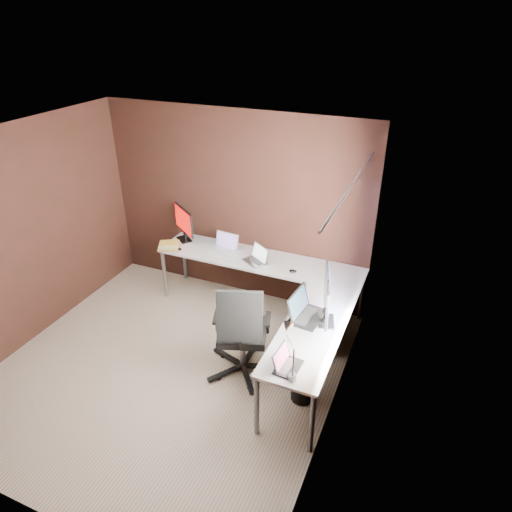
{
  "coord_description": "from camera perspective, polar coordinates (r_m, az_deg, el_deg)",
  "views": [
    {
      "loc": [
        2.39,
        -3.15,
        3.54
      ],
      "look_at": [
        0.66,
        0.95,
        1.09
      ],
      "focal_mm": 32.0,
      "sensor_mm": 36.0,
      "label": 1
    }
  ],
  "objects": [
    {
      "name": "monitor_right",
      "position": [
        4.55,
        8.8,
        -5.05
      ],
      "size": [
        0.23,
        0.63,
        0.53
      ],
      "rotation": [
        0.0,
        0.0,
        1.85
      ],
      "color": "black",
      "rests_on": "desk"
    },
    {
      "name": "laptop_white",
      "position": [
        5.96,
        -3.9,
        1.16
      ],
      "size": [
        0.35,
        0.26,
        0.22
      ],
      "rotation": [
        0.0,
        0.0,
        -0.09
      ],
      "color": "silver",
      "rests_on": "desk"
    },
    {
      "name": "laptop_black_small",
      "position": [
        4.14,
        3.72,
        -13.22
      ],
      "size": [
        0.22,
        0.29,
        0.19
      ],
      "rotation": [
        0.0,
        0.0,
        1.5
      ],
      "color": "black",
      "rests_on": "desk"
    },
    {
      "name": "mouse_left",
      "position": [
        6.05,
        -9.67,
        0.88
      ],
      "size": [
        0.1,
        0.07,
        0.04
      ],
      "primitive_type": "ellipsoid",
      "rotation": [
        0.0,
        0.0,
        -0.1
      ],
      "color": "black",
      "rests_on": "desk"
    },
    {
      "name": "laptop_silver",
      "position": [
        5.68,
        0.08,
        -0.32
      ],
      "size": [
        0.38,
        0.35,
        0.21
      ],
      "rotation": [
        0.0,
        0.0,
        -0.58
      ],
      "color": "silver",
      "rests_on": "desk"
    },
    {
      "name": "room",
      "position": [
        4.44,
        -8.22,
        -2.2
      ],
      "size": [
        3.6,
        3.6,
        2.5
      ],
      "color": "beige",
      "rests_on": "ground"
    },
    {
      "name": "wastebasket",
      "position": [
        4.84,
        5.82,
        -16.13
      ],
      "size": [
        0.27,
        0.27,
        0.27
      ],
      "primitive_type": "cylinder",
      "rotation": [
        0.0,
        0.0,
        -0.18
      ],
      "color": "black",
      "rests_on": "ground"
    },
    {
      "name": "office_chair",
      "position": [
        4.97,
        -1.74,
        -11.32
      ],
      "size": [
        0.65,
        0.68,
        1.16
      ],
      "rotation": [
        0.0,
        0.0,
        0.33
      ],
      "color": "black",
      "rests_on": "ground"
    },
    {
      "name": "desk",
      "position": [
        5.3,
        2.23,
        -3.86
      ],
      "size": [
        2.65,
        2.25,
        0.73
      ],
      "color": "silver",
      "rests_on": "ground"
    },
    {
      "name": "desk_lamp",
      "position": [
        3.9,
        4.17,
        -10.88
      ],
      "size": [
        0.18,
        0.2,
        0.52
      ],
      "rotation": [
        0.0,
        0.0,
        0.3
      ],
      "color": "slate",
      "rests_on": "desk"
    },
    {
      "name": "mouse_corner",
      "position": [
        5.48,
        4.64,
        -1.9
      ],
      "size": [
        0.11,
        0.09,
        0.04
      ],
      "primitive_type": "ellipsoid",
      "rotation": [
        0.0,
        0.0,
        -0.28
      ],
      "color": "black",
      "rests_on": "desk"
    },
    {
      "name": "laptop_black_big",
      "position": [
        4.73,
        6.03,
        -6.9
      ],
      "size": [
        0.34,
        0.45,
        0.28
      ],
      "rotation": [
        0.0,
        0.0,
        1.46
      ],
      "color": "black",
      "rests_on": "desk"
    },
    {
      "name": "book_stack",
      "position": [
        6.1,
        -10.8,
        1.27
      ],
      "size": [
        0.32,
        0.3,
        0.09
      ],
      "rotation": [
        0.0,
        0.0,
        0.42
      ],
      "color": "#A68459",
      "rests_on": "desk"
    },
    {
      "name": "drawer_pedestal",
      "position": [
        5.47,
        8.37,
        -7.88
      ],
      "size": [
        0.42,
        0.5,
        0.6
      ],
      "primitive_type": "cube",
      "color": "silver",
      "rests_on": "ground"
    },
    {
      "name": "monitor_left",
      "position": [
        6.21,
        -9.01,
        4.17
      ],
      "size": [
        0.44,
        0.33,
        0.46
      ],
      "rotation": [
        0.0,
        0.0,
        -0.63
      ],
      "color": "black",
      "rests_on": "desk"
    }
  ]
}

